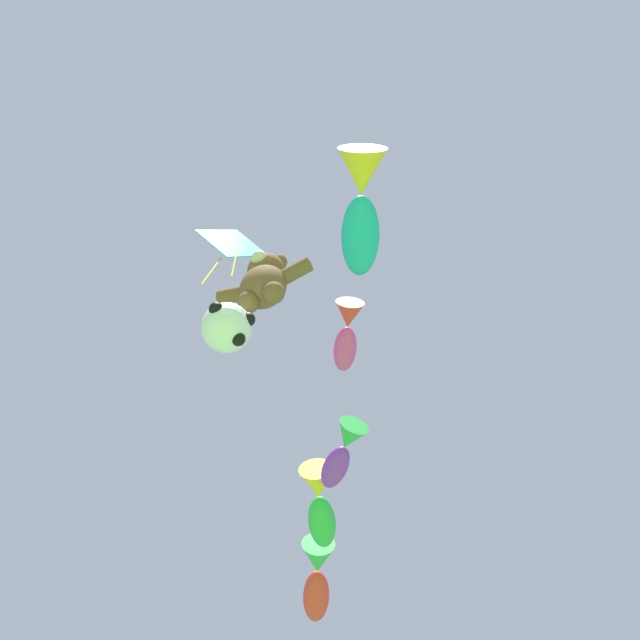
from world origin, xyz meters
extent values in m
ellipsoid|color=brown|center=(-0.49, 5.18, 12.17)|extent=(0.76, 0.65, 0.93)
sphere|color=brown|center=(-0.49, 5.18, 12.86)|extent=(0.64, 0.64, 0.64)
sphere|color=beige|center=(-0.49, 4.90, 12.81)|extent=(0.27, 0.27, 0.27)
sphere|color=brown|center=(-0.72, 5.18, 13.11)|extent=(0.26, 0.26, 0.26)
cylinder|color=brown|center=(-1.05, 5.18, 12.33)|extent=(0.55, 0.25, 0.43)
sphere|color=brown|center=(-0.70, 5.18, 11.73)|extent=(0.35, 0.35, 0.35)
sphere|color=brown|center=(-0.26, 5.18, 13.11)|extent=(0.26, 0.26, 0.26)
cylinder|color=brown|center=(0.06, 5.18, 12.33)|extent=(0.55, 0.25, 0.43)
sphere|color=brown|center=(-0.28, 5.18, 11.73)|extent=(0.35, 0.35, 0.35)
sphere|color=white|center=(-0.97, 5.16, 10.98)|extent=(0.74, 0.74, 0.74)
sphere|color=black|center=(-0.63, 5.16, 10.98)|extent=(0.21, 0.21, 0.21)
sphere|color=black|center=(-1.04, 5.39, 11.22)|extent=(0.21, 0.21, 0.21)
sphere|color=black|center=(-0.97, 4.82, 10.93)|extent=(0.21, 0.21, 0.21)
sphere|color=black|center=(-0.80, 5.28, 10.70)|extent=(0.21, 0.21, 0.21)
ellipsoid|color=#19ADB2|center=(1.08, 5.71, 14.54)|extent=(1.26, 1.72, 0.61)
cone|color=yellow|center=(1.54, 4.59, 14.54)|extent=(1.16, 1.14, 0.90)
sphere|color=black|center=(0.89, 6.17, 14.70)|extent=(0.16, 0.16, 0.16)
ellipsoid|color=#E53F9E|center=(0.01, 7.63, 14.14)|extent=(0.83, 1.05, 0.38)
cone|color=red|center=(0.34, 6.97, 14.14)|extent=(0.74, 0.72, 0.56)
sphere|color=black|center=(-0.12, 7.90, 14.25)|extent=(0.10, 0.10, 0.10)
ellipsoid|color=purple|center=(-1.05, 9.77, 13.58)|extent=(1.05, 1.09, 0.42)
cone|color=green|center=(-0.52, 9.18, 13.58)|extent=(0.84, 0.83, 0.62)
sphere|color=black|center=(-1.27, 10.01, 13.69)|extent=(0.11, 0.11, 0.11)
ellipsoid|color=green|center=(-1.96, 11.30, 14.02)|extent=(0.96, 1.46, 0.51)
cone|color=yellow|center=(-1.65, 10.31, 14.02)|extent=(0.93, 0.92, 0.75)
sphere|color=black|center=(-2.08, 11.71, 14.16)|extent=(0.13, 0.13, 0.13)
ellipsoid|color=red|center=(-3.01, 13.55, 14.35)|extent=(1.18, 1.64, 0.53)
cone|color=green|center=(-2.53, 12.48, 14.35)|extent=(1.05, 1.08, 0.78)
sphere|color=black|center=(-3.21, 14.00, 14.49)|extent=(0.14, 0.14, 0.14)
cube|color=#19ADB2|center=(-1.36, 5.07, 15.12)|extent=(1.14, 1.04, 1.52)
cylinder|color=yellow|center=(-1.56, 5.05, 13.70)|extent=(0.03, 0.24, 1.88)
cylinder|color=yellow|center=(-1.17, 5.11, 13.94)|extent=(0.03, 0.12, 1.40)
camera|label=1|loc=(1.89, 1.69, 1.68)|focal=40.00mm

